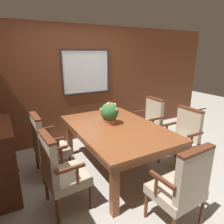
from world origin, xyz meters
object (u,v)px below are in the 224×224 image
object	(u,v)px
dining_table	(117,132)
potted_plant	(110,113)
chair_right_far	(149,121)
chair_head_near	(182,185)
chair_left_far	(46,143)
chair_right_near	(183,136)
chair_left_near	(60,170)

from	to	relation	value
dining_table	potted_plant	xyz separation A→B (m)	(-0.04, 0.15, 0.28)
chair_right_far	dining_table	bearing A→B (deg)	-65.32
chair_head_near	potted_plant	size ratio (longest dim) A/B	2.74
potted_plant	chair_head_near	bearing A→B (deg)	-87.37
potted_plant	dining_table	bearing A→B (deg)	-74.15
chair_head_near	dining_table	bearing A→B (deg)	-91.79
chair_left_far	potted_plant	bearing A→B (deg)	-106.76
dining_table	chair_head_near	world-z (taller)	chair_head_near
chair_right_near	potted_plant	distance (m)	1.31
chair_left_far	chair_right_near	xyz separation A→B (m)	(2.08, -0.85, 0.00)
dining_table	chair_left_far	bearing A→B (deg)	158.08
chair_left_far	chair_right_near	distance (m)	2.24
chair_left_far	chair_head_near	size ratio (longest dim) A/B	1.00
dining_table	chair_right_far	size ratio (longest dim) A/B	1.90
chair_right_far	potted_plant	distance (m)	1.19
chair_right_near	chair_head_near	world-z (taller)	same
chair_right_far	potted_plant	xyz separation A→B (m)	(-1.08, -0.29, 0.42)
chair_left_far	chair_right_far	distance (m)	2.07
dining_table	chair_right_near	distance (m)	1.14
chair_left_far	chair_head_near	distance (m)	2.05
chair_left_far	chair_head_near	world-z (taller)	same
chair_right_far	potted_plant	size ratio (longest dim) A/B	2.74
chair_right_near	chair_head_near	distance (m)	1.37
potted_plant	chair_right_near	bearing A→B (deg)	-28.27
chair_right_far	chair_left_near	world-z (taller)	same
chair_left_far	chair_left_near	world-z (taller)	same
chair_left_far	chair_right_far	size ratio (longest dim) A/B	1.00
chair_left_near	potted_plant	distance (m)	1.22
dining_table	chair_right_far	world-z (taller)	chair_right_far
chair_left_far	chair_left_near	distance (m)	0.83
dining_table	chair_head_near	xyz separation A→B (m)	(0.03, -1.35, -0.14)
chair_head_near	chair_left_near	size ratio (longest dim) A/B	1.00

